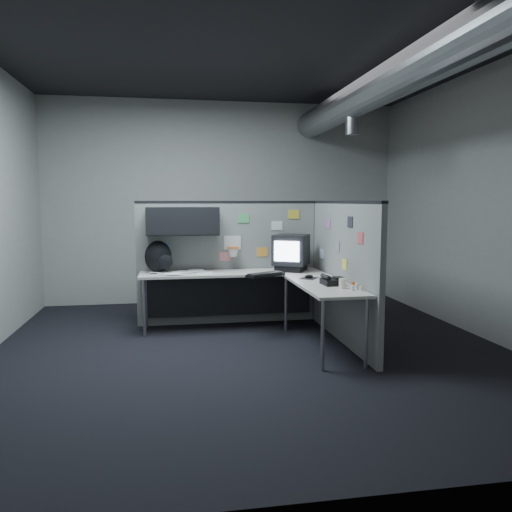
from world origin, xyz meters
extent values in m
cube|color=black|center=(0.00, 0.00, -0.01)|extent=(5.60, 5.60, 0.01)
cube|color=black|center=(0.00, 0.00, 3.21)|extent=(5.60, 5.60, 0.01)
cube|color=#9E9E99|center=(0.00, 2.80, 1.60)|extent=(5.60, 0.01, 3.20)
cube|color=#9E9E99|center=(0.00, -2.80, 1.60)|extent=(5.60, 0.01, 3.20)
cube|color=#9E9E99|center=(2.80, 0.00, 1.60)|extent=(0.01, 5.60, 3.20)
cylinder|color=slate|center=(1.40, 0.00, 2.85)|extent=(0.40, 5.49, 0.40)
cylinder|color=slate|center=(1.40, 0.80, 2.60)|extent=(0.16, 0.16, 0.30)
cube|color=slate|center=(-0.08, 1.30, 0.80)|extent=(2.43, 0.06, 1.60)
cube|color=black|center=(-0.08, 1.30, 1.61)|extent=(2.43, 0.07, 0.03)
cube|color=black|center=(1.10, 1.30, 0.80)|extent=(0.07, 0.07, 1.60)
cube|color=black|center=(-0.70, 1.10, 1.38)|extent=(0.90, 0.35, 0.35)
cube|color=black|center=(-0.70, 0.93, 1.38)|extent=(0.90, 0.02, 0.33)
cube|color=silver|center=(-0.05, 1.26, 1.08)|extent=(0.22, 0.02, 0.18)
torus|color=#D85914|center=(-0.05, 1.17, 1.02)|extent=(0.16, 0.16, 0.01)
cone|color=white|center=(-0.05, 1.17, 0.96)|extent=(0.14, 0.14, 0.11)
cube|color=#337FCC|center=(-0.95, 1.26, 1.02)|extent=(0.15, 0.01, 0.12)
cube|color=#4CB266|center=(0.10, 1.26, 1.40)|extent=(0.15, 0.01, 0.12)
cube|color=orange|center=(0.35, 1.26, 0.95)|extent=(0.15, 0.01, 0.12)
cube|color=silver|center=(0.55, 1.26, 1.30)|extent=(0.15, 0.01, 0.12)
cube|color=gold|center=(0.78, 1.26, 1.45)|extent=(0.15, 0.01, 0.12)
cube|color=#D87F7F|center=(-0.15, 1.26, 0.90)|extent=(0.15, 0.01, 0.12)
cube|color=slate|center=(1.10, 0.22, 0.80)|extent=(0.06, 2.23, 1.60)
cube|color=black|center=(1.10, 0.22, 1.61)|extent=(0.07, 2.23, 0.03)
cube|color=#B266B2|center=(1.06, 0.65, 1.35)|extent=(0.01, 0.15, 0.12)
cube|color=gray|center=(1.06, 0.30, 1.10)|extent=(0.01, 0.15, 0.12)
cube|color=#26262D|center=(1.06, -0.10, 1.40)|extent=(0.01, 0.15, 0.12)
cube|color=silver|center=(1.06, 0.90, 0.95)|extent=(0.01, 0.15, 0.12)
cube|color=#CC4C4C|center=(1.06, -0.40, 1.25)|extent=(0.01, 0.15, 0.12)
cube|color=#E5D84C|center=(1.06, 0.05, 0.92)|extent=(0.01, 0.15, 0.12)
cube|color=beige|center=(-0.10, 0.98, 0.71)|extent=(2.30, 0.56, 0.03)
cube|color=beige|center=(0.78, -0.07, 0.71)|extent=(0.56, 1.55, 0.03)
cube|color=black|center=(-0.10, 1.20, 0.40)|extent=(2.18, 0.02, 0.55)
cylinder|color=gray|center=(-1.18, 0.76, 0.35)|extent=(0.04, 0.04, 0.70)
cylinder|color=gray|center=(-1.18, 1.20, 0.35)|extent=(0.04, 0.04, 0.70)
cylinder|color=gray|center=(0.56, 0.76, 0.35)|extent=(0.04, 0.04, 0.70)
cylinder|color=gray|center=(0.56, -0.78, 0.35)|extent=(0.04, 0.04, 0.70)
cylinder|color=gray|center=(1.00, -0.78, 0.35)|extent=(0.04, 0.04, 0.70)
cube|color=black|center=(0.67, 0.97, 0.77)|extent=(0.48, 0.50, 0.08)
cube|color=black|center=(0.67, 0.97, 1.00)|extent=(0.55, 0.55, 0.39)
cube|color=silver|center=(0.57, 0.78, 1.00)|extent=(0.29, 0.16, 0.25)
cube|color=black|center=(0.26, 0.56, 0.75)|extent=(0.50, 0.39, 0.03)
cube|color=black|center=(0.26, 0.56, 0.77)|extent=(0.46, 0.34, 0.01)
cube|color=black|center=(0.72, 0.30, 0.73)|extent=(0.26, 0.27, 0.01)
ellipsoid|color=black|center=(0.72, 0.30, 0.76)|extent=(0.11, 0.08, 0.04)
cube|color=black|center=(0.85, -0.17, 0.76)|extent=(0.23, 0.25, 0.06)
cylinder|color=black|center=(0.78, -0.17, 0.82)|extent=(0.06, 0.22, 0.05)
cube|color=black|center=(0.92, -0.18, 0.80)|extent=(0.10, 0.13, 0.02)
cylinder|color=silver|center=(1.00, -0.50, 0.76)|extent=(0.04, 0.04, 0.06)
cylinder|color=silver|center=(0.94, -0.54, 0.76)|extent=(0.04, 0.04, 0.05)
cylinder|color=silver|center=(1.02, -0.56, 0.75)|extent=(0.04, 0.04, 0.04)
cylinder|color=#D85914|center=(0.98, -0.45, 0.77)|extent=(0.04, 0.04, 0.07)
cylinder|color=silver|center=(0.88, -0.40, 0.78)|extent=(0.09, 0.09, 0.10)
cube|color=white|center=(-0.45, 0.93, 0.73)|extent=(0.21, 0.29, 0.00)
cube|color=white|center=(-0.69, 1.08, 0.73)|extent=(0.20, 0.29, 0.00)
cube|color=white|center=(-0.93, 0.98, 0.74)|extent=(0.20, 0.29, 0.00)
cube|color=white|center=(-0.54, 1.12, 0.74)|extent=(0.21, 0.29, 0.00)
cube|color=white|center=(-0.83, 0.91, 0.74)|extent=(0.20, 0.29, 0.00)
cube|color=white|center=(-1.02, 1.10, 0.75)|extent=(0.21, 0.29, 0.00)
ellipsoid|color=black|center=(-1.01, 1.07, 0.93)|extent=(0.39, 0.34, 0.41)
ellipsoid|color=black|center=(-0.92, 0.97, 0.88)|extent=(0.21, 0.16, 0.18)
camera|label=1|loc=(-0.86, -5.25, 1.62)|focal=35.00mm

